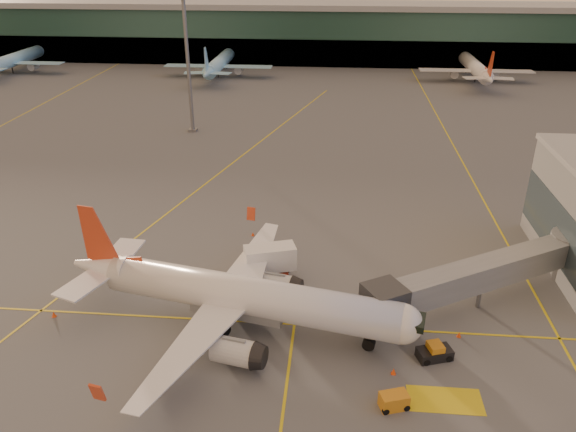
# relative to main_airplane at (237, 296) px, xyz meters

# --- Properties ---
(ground) EXTENTS (600.00, 600.00, 0.00)m
(ground) POSITION_rel_main_airplane_xyz_m (0.37, -4.30, -3.46)
(ground) COLOR #4C4F54
(ground) RESTS_ON ground
(taxi_markings) EXTENTS (100.12, 173.00, 0.01)m
(taxi_markings) POSITION_rel_main_airplane_xyz_m (-6.95, 40.19, -3.46)
(taxi_markings) COLOR gold
(taxi_markings) RESTS_ON ground
(terminal) EXTENTS (400.00, 20.00, 17.60)m
(terminal) POSITION_rel_main_airplane_xyz_m (0.37, 137.49, 5.30)
(terminal) COLOR #19382D
(terminal) RESTS_ON ground
(mast_west_near) EXTENTS (2.40, 2.40, 25.60)m
(mast_west_near) POSITION_rel_main_airplane_xyz_m (-19.63, 61.70, 11.40)
(mast_west_near) COLOR slate
(mast_west_near) RESTS_ON ground
(distant_aircraft_row) EXTENTS (350.00, 34.00, 13.00)m
(distant_aircraft_row) POSITION_rel_main_airplane_xyz_m (11.20, 113.70, -3.46)
(distant_aircraft_row) COLOR #8FCEF0
(distant_aircraft_row) RESTS_ON ground
(main_airplane) EXTENTS (35.03, 31.85, 10.66)m
(main_airplane) POSITION_rel_main_airplane_xyz_m (0.00, 0.00, 0.00)
(main_airplane) COLOR white
(main_airplane) RESTS_ON ground
(jet_bridge) EXTENTS (25.22, 16.62, 5.46)m
(jet_bridge) POSITION_rel_main_airplane_xyz_m (24.95, 6.10, 0.26)
(jet_bridge) COLOR slate
(jet_bridge) RESTS_ON ground
(catering_truck) EXTENTS (5.91, 3.89, 4.23)m
(catering_truck) POSITION_rel_main_airplane_xyz_m (2.18, 8.34, -1.06)
(catering_truck) COLOR #A02A16
(catering_truck) RESTS_ON ground
(gpu_cart) EXTENTS (2.58, 1.99, 1.33)m
(gpu_cart) POSITION_rel_main_airplane_xyz_m (14.11, -9.47, -2.81)
(gpu_cart) COLOR orange
(gpu_cart) RESTS_ON ground
(pushback_tug) EXTENTS (3.38, 2.46, 1.56)m
(pushback_tug) POSITION_rel_main_airplane_xyz_m (18.22, -3.17, -2.83)
(pushback_tug) COLOR black
(pushback_tug) RESTS_ON ground
(cone_nose) EXTENTS (0.41, 0.41, 0.53)m
(cone_nose) POSITION_rel_main_airplane_xyz_m (20.99, 0.15, -3.21)
(cone_nose) COLOR #FF480D
(cone_nose) RESTS_ON ground
(cone_tail) EXTENTS (0.44, 0.44, 0.56)m
(cone_tail) POSITION_rel_main_airplane_xyz_m (-18.57, -0.17, -3.19)
(cone_tail) COLOR #FF480D
(cone_tail) RESTS_ON ground
(cone_wing_left) EXTENTS (0.38, 0.38, 0.48)m
(cone_wing_left) POSITION_rel_main_airplane_xyz_m (-1.35, 18.71, -3.23)
(cone_wing_left) COLOR #FF480D
(cone_wing_left) RESTS_ON ground
(cone_fwd) EXTENTS (0.45, 0.45, 0.57)m
(cone_fwd) POSITION_rel_main_airplane_xyz_m (14.43, -5.54, -3.19)
(cone_fwd) COLOR #FF480D
(cone_fwd) RESTS_ON ground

